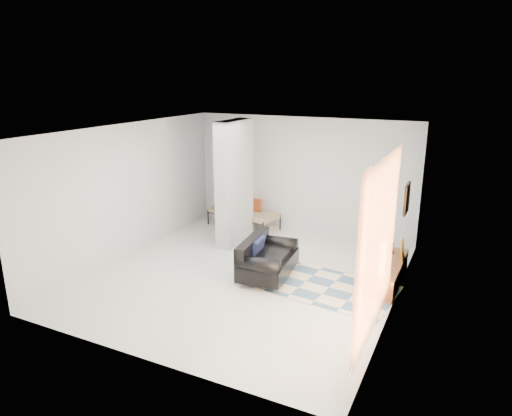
% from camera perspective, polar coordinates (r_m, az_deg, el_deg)
% --- Properties ---
extents(floor, '(6.00, 6.00, 0.00)m').
position_cam_1_polar(floor, '(8.91, -1.25, -8.49)').
color(floor, white).
rests_on(floor, ground).
extents(ceiling, '(6.00, 6.00, 0.00)m').
position_cam_1_polar(ceiling, '(8.14, -1.37, 9.70)').
color(ceiling, white).
rests_on(ceiling, wall_back).
extents(wall_back, '(6.00, 0.00, 6.00)m').
position_cam_1_polar(wall_back, '(11.09, 5.78, 4.06)').
color(wall_back, silver).
rests_on(wall_back, ground).
extents(wall_front, '(6.00, 0.00, 6.00)m').
position_cam_1_polar(wall_front, '(6.06, -14.43, -6.89)').
color(wall_front, silver).
rests_on(wall_front, ground).
extents(wall_left, '(0.00, 6.00, 6.00)m').
position_cam_1_polar(wall_left, '(9.94, -15.58, 2.10)').
color(wall_left, silver).
rests_on(wall_left, ground).
extents(wall_right, '(0.00, 6.00, 6.00)m').
position_cam_1_polar(wall_right, '(7.62, 17.44, -2.31)').
color(wall_right, silver).
rests_on(wall_right, ground).
extents(partition_column, '(0.35, 1.20, 2.80)m').
position_cam_1_polar(partition_column, '(10.29, -2.71, 3.15)').
color(partition_column, '#B2B8BA').
rests_on(partition_column, floor).
extents(hallway_door, '(0.85, 0.06, 2.04)m').
position_cam_1_polar(hallway_door, '(12.01, -3.79, 3.18)').
color(hallway_door, white).
rests_on(hallway_door, floor).
extents(curtain, '(0.00, 2.55, 2.55)m').
position_cam_1_polar(curtain, '(6.54, 15.20, -4.72)').
color(curtain, '#FF8743').
rests_on(curtain, wall_right).
extents(wall_art, '(0.04, 0.45, 0.55)m').
position_cam_1_polar(wall_art, '(8.42, 18.34, 1.11)').
color(wall_art, '#301D0D').
rests_on(wall_art, wall_right).
extents(media_console, '(0.45, 1.74, 0.80)m').
position_cam_1_polar(media_console, '(8.91, 16.24, -7.73)').
color(media_console, brown).
rests_on(media_console, floor).
extents(loveseat, '(0.98, 1.52, 0.76)m').
position_cam_1_polar(loveseat, '(8.77, 1.19, -6.33)').
color(loveseat, silver).
rests_on(loveseat, floor).
extents(daybed, '(1.90, 1.08, 0.77)m').
position_cam_1_polar(daybed, '(11.57, -1.61, -0.40)').
color(daybed, black).
rests_on(daybed, floor).
extents(area_rug, '(2.44, 1.77, 0.01)m').
position_cam_1_polar(area_rug, '(8.54, 9.12, -9.80)').
color(area_rug, beige).
rests_on(area_rug, floor).
extents(cylinder_lamp, '(0.12, 0.12, 0.63)m').
position_cam_1_polar(cylinder_lamp, '(8.08, 15.49, -6.29)').
color(cylinder_lamp, silver).
rests_on(cylinder_lamp, media_console).
extents(bronze_figurine, '(0.11, 0.11, 0.22)m').
position_cam_1_polar(bronze_figurine, '(9.26, 16.62, -4.81)').
color(bronze_figurine, black).
rests_on(bronze_figurine, media_console).
extents(vase, '(0.18, 0.18, 0.17)m').
position_cam_1_polar(vase, '(8.79, 16.03, -6.08)').
color(vase, silver).
rests_on(vase, media_console).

